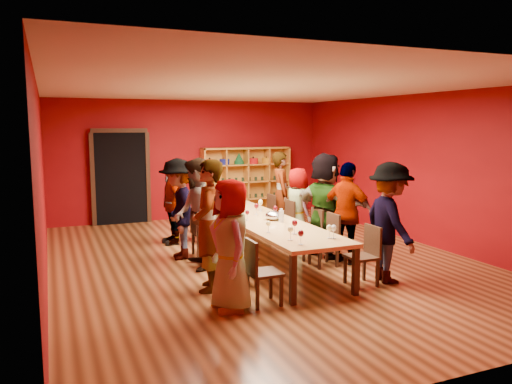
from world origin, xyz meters
TOP-DOWN VIEW (x-y plane):
  - room_shell at (0.00, 0.00)m, footprint 7.10×9.10m
  - tasting_table at (0.00, 0.00)m, footprint 1.10×4.50m
  - doorway at (-1.80, 4.43)m, footprint 1.40×0.17m
  - shelving_unit at (1.40, 4.32)m, footprint 2.40×0.40m
  - chair_person_left_0 at (-0.91, -2.00)m, footprint 0.42×0.42m
  - person_left_0 at (-1.30, -2.00)m, footprint 0.49×0.85m
  - chair_person_left_1 at (-0.91, -1.14)m, footprint 0.42×0.42m
  - person_left_1 at (-1.33, -1.14)m, footprint 0.72×0.82m
  - chair_person_left_2 at (-0.91, -0.03)m, footprint 0.42×0.42m
  - person_left_2 at (-1.19, -0.03)m, footprint 0.60×0.95m
  - chair_person_left_3 at (-0.91, 0.73)m, footprint 0.42×0.42m
  - person_left_3 at (-1.30, 0.73)m, footprint 0.61×1.21m
  - chair_person_left_4 at (-0.91, 1.88)m, footprint 0.42×0.42m
  - person_left_4 at (-1.15, 1.88)m, footprint 0.48×0.99m
  - chair_person_right_0 at (0.91, -1.82)m, footprint 0.42×0.42m
  - person_right_0 at (1.32, -1.82)m, footprint 0.65×1.24m
  - chair_person_right_1 at (0.91, -0.71)m, footprint 0.42×0.42m
  - person_right_1 at (1.30, -0.71)m, footprint 0.85×1.13m
  - chair_person_right_2 at (0.91, -0.16)m, footprint 0.42×0.42m
  - person_right_2 at (1.18, -0.16)m, footprint 0.86×1.82m
  - chair_person_right_3 at (0.91, 0.94)m, footprint 0.42×0.42m
  - person_right_3 at (1.19, 0.94)m, footprint 0.43×0.76m
  - chair_person_right_4 at (0.91, 1.84)m, footprint 0.42×0.42m
  - person_right_4 at (1.25, 1.84)m, footprint 0.66×0.77m
  - wine_glass_0 at (0.07, 0.42)m, footprint 0.08×0.08m
  - wine_glass_1 at (0.35, 0.88)m, footprint 0.08×0.08m
  - wine_glass_2 at (-0.31, 1.78)m, footprint 0.08×0.08m
  - wine_glass_3 at (-0.36, 1.78)m, footprint 0.08×0.08m
  - wine_glass_4 at (0.35, 1.78)m, footprint 0.09×0.09m
  - wine_glass_5 at (-0.31, 0.09)m, footprint 0.09×0.09m
  - wine_glass_6 at (0.29, -1.77)m, footprint 0.08×0.08m
  - wine_glass_7 at (-0.36, -1.08)m, footprint 0.07×0.07m
  - wine_glass_8 at (-0.27, -1.95)m, footprint 0.08×0.08m
  - wine_glass_9 at (-0.28, 0.96)m, footprint 0.09×0.09m
  - wine_glass_10 at (-0.28, -1.66)m, footprint 0.08×0.08m
  - wine_glass_11 at (-0.29, -0.03)m, footprint 0.07×0.07m
  - wine_glass_12 at (0.28, 0.72)m, footprint 0.09×0.09m
  - wine_glass_13 at (0.35, -1.80)m, footprint 0.08×0.08m
  - wine_glass_14 at (-0.27, 0.73)m, footprint 0.08×0.08m
  - wine_glass_15 at (0.28, 0.04)m, footprint 0.08×0.08m
  - wine_glass_16 at (-0.04, -1.32)m, footprint 0.09×0.09m
  - wine_glass_17 at (-0.17, 1.23)m, footprint 0.08×0.08m
  - spittoon_bowl at (0.16, -0.16)m, footprint 0.31×0.31m
  - carafe_a at (-0.21, 0.47)m, footprint 0.13×0.13m
  - carafe_b at (0.19, -0.38)m, footprint 0.10×0.10m
  - wine_bottle at (0.23, 1.82)m, footprint 0.10×0.10m

SIDE VIEW (x-z plane):
  - chair_person_left_0 at x=-0.91m, z-range 0.05..0.94m
  - chair_person_left_1 at x=-0.91m, z-range 0.05..0.94m
  - chair_person_left_2 at x=-0.91m, z-range 0.05..0.94m
  - chair_person_left_3 at x=-0.91m, z-range 0.05..0.94m
  - chair_person_left_4 at x=-0.91m, z-range 0.05..0.94m
  - chair_person_right_0 at x=0.91m, z-range 0.05..0.94m
  - chair_person_right_1 at x=0.91m, z-range 0.05..0.94m
  - chair_person_right_2 at x=0.91m, z-range 0.05..0.94m
  - chair_person_right_3 at x=0.91m, z-range 0.05..0.94m
  - chair_person_right_4 at x=0.91m, z-range 0.05..0.94m
  - tasting_table at x=0.00m, z-range 0.32..1.07m
  - person_right_3 at x=1.19m, z-range 0.00..1.53m
  - spittoon_bowl at x=0.16m, z-range 0.74..0.91m
  - person_left_4 at x=-1.15m, z-range 0.00..1.65m
  - person_left_0 at x=-1.30m, z-range 0.00..1.70m
  - carafe_b at x=0.19m, z-range 0.74..0.97m
  - carafe_a at x=-0.21m, z-range 0.74..1.01m
  - wine_bottle at x=0.23m, z-range 0.71..1.04m
  - person_right_1 at x=1.30m, z-range 0.00..1.75m
  - wine_glass_11 at x=-0.29m, z-range 0.79..0.97m
  - wine_glass_7 at x=-0.36m, z-range 0.79..0.97m
  - wine_glass_14 at x=-0.27m, z-range 0.79..0.99m
  - wine_glass_13 at x=0.35m, z-range 0.80..1.00m
  - wine_glass_2 at x=-0.31m, z-range 0.80..1.00m
  - wine_glass_6 at x=0.29m, z-range 0.80..1.00m
  - wine_glass_1 at x=0.35m, z-range 0.80..1.00m
  - person_left_3 at x=-1.30m, z-range 0.00..1.80m
  - wine_glass_10 at x=-0.28m, z-range 0.80..1.00m
  - wine_glass_8 at x=-0.27m, z-range 0.80..1.00m
  - wine_glass_3 at x=-0.36m, z-range 0.80..1.01m
  - person_right_4 at x=1.25m, z-range 0.00..1.80m
  - wine_glass_0 at x=0.07m, z-range 0.80..1.01m
  - wine_glass_15 at x=0.28m, z-range 0.80..1.01m
  - wine_glass_17 at x=-0.17m, z-range 0.80..1.01m
  - wine_glass_9 at x=-0.28m, z-range 0.80..1.01m
  - wine_glass_5 at x=-0.31m, z-range 0.80..1.01m
  - wine_glass_12 at x=0.28m, z-range 0.80..1.02m
  - wine_glass_16 at x=-0.04m, z-range 0.80..1.02m
  - wine_glass_4 at x=0.35m, z-range 0.80..1.02m
  - person_right_0 at x=1.32m, z-range 0.00..1.83m
  - person_left_2 at x=-1.19m, z-range 0.00..1.85m
  - person_right_2 at x=1.18m, z-range 0.00..1.89m
  - person_left_1 at x=-1.33m, z-range 0.00..1.89m
  - shelving_unit at x=1.40m, z-range 0.08..1.88m
  - doorway at x=-1.80m, z-range -0.03..2.27m
  - room_shell at x=0.00m, z-range -0.02..3.02m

